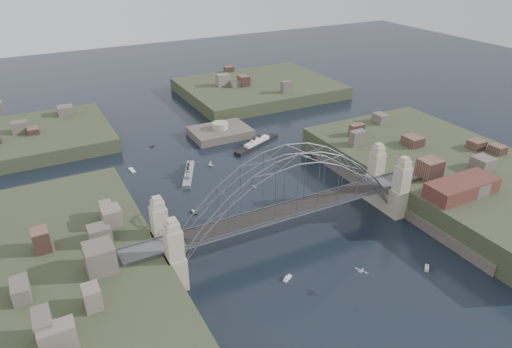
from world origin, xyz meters
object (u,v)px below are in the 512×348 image
(naval_cruiser_near, at_px, (189,174))
(naval_cruiser_far, at_px, (106,136))
(fort_island, at_px, (220,137))
(wharf_shed, at_px, (462,187))
(bridge, at_px, (290,195))
(ocean_liner, at_px, (257,144))

(naval_cruiser_near, distance_m, naval_cruiser_far, 47.01)
(fort_island, height_order, wharf_shed, wharf_shed)
(bridge, height_order, fort_island, bridge)
(wharf_shed, bearing_deg, ocean_liner, 109.24)
(bridge, relative_size, wharf_shed, 4.20)
(fort_island, height_order, naval_cruiser_far, fort_island)
(bridge, bearing_deg, naval_cruiser_far, 107.21)
(bridge, bearing_deg, ocean_liner, 70.12)
(bridge, xyz_separation_m, naval_cruiser_far, (-27.29, 88.14, -11.55))
(bridge, distance_m, naval_cruiser_near, 46.89)
(bridge, bearing_deg, wharf_shed, -17.65)
(naval_cruiser_near, relative_size, naval_cruiser_far, 1.14)
(fort_island, bearing_deg, wharf_shed, -69.15)
(wharf_shed, bearing_deg, bridge, 162.35)
(wharf_shed, xyz_separation_m, naval_cruiser_near, (-54.56, 58.21, -9.18))
(naval_cruiser_far, height_order, ocean_liner, ocean_liner)
(fort_island, xyz_separation_m, naval_cruiser_far, (-39.29, 18.14, 1.11))
(bridge, bearing_deg, fort_island, 80.27)
(ocean_liner, bearing_deg, naval_cruiser_near, -160.44)
(wharf_shed, height_order, naval_cruiser_near, wharf_shed)
(wharf_shed, bearing_deg, naval_cruiser_far, 124.92)
(naval_cruiser_far, distance_m, ocean_liner, 57.65)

